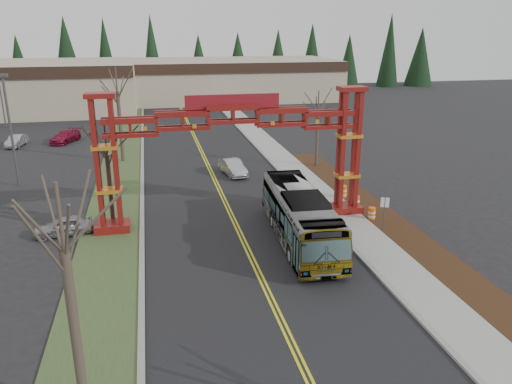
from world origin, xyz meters
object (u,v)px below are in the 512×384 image
object	(u,v)px
retail_building_east	(230,79)
parked_car_mid_a	(65,137)
bare_tree_median_near	(65,252)
bare_tree_right_far	(318,112)
bare_tree_median_mid	(107,156)
gateway_arch	(233,135)
parked_car_far_a	(16,141)
street_sign	(384,207)
barrel_mid	(356,203)
barrel_south	(372,214)
parked_car_near_a	(63,226)
light_pole_near	(10,123)
bare_tree_median_far	(117,92)
silver_sedan	(233,167)
transit_bus	(300,216)
barrel_north	(343,192)
light_pole_far	(0,90)

from	to	relation	value
retail_building_east	parked_car_mid_a	bearing A→B (deg)	-126.49
bare_tree_median_near	bare_tree_right_far	size ratio (longest dim) A/B	1.16
parked_car_mid_a	bare_tree_median_mid	bearing A→B (deg)	-52.11
bare_tree_right_far	gateway_arch	bearing A→B (deg)	-129.14
parked_car_far_a	street_sign	bearing A→B (deg)	-39.21
bare_tree_right_far	barrel_mid	distance (m)	12.62
barrel_south	gateway_arch	bearing A→B (deg)	169.12
parked_car_near_a	barrel_south	size ratio (longest dim) A/B	3.89
gateway_arch	light_pole_near	distance (m)	20.12
parked_car_far_a	bare_tree_median_far	size ratio (longest dim) A/B	0.42
silver_sedan	parked_car_mid_a	world-z (taller)	silver_sedan
bare_tree_median_far	light_pole_near	distance (m)	10.52
bare_tree_right_far	barrel_south	bearing A→B (deg)	-93.16
silver_sedan	parked_car_mid_a	distance (m)	23.90
bare_tree_median_mid	barrel_south	size ratio (longest dim) A/B	7.29
transit_bus	bare_tree_median_far	bearing A→B (deg)	120.43
gateway_arch	parked_car_near_a	xyz separation A→B (m)	(-11.00, 0.00, -5.36)
barrel_mid	barrel_north	bearing A→B (deg)	91.97
gateway_arch	transit_bus	world-z (taller)	gateway_arch
barrel_north	transit_bus	bearing A→B (deg)	-128.91
gateway_arch	bare_tree_median_mid	distance (m)	8.14
street_sign	barrel_south	xyz separation A→B (m)	(0.16, 2.05, -1.22)
transit_bus	light_pole_far	size ratio (longest dim) A/B	1.37
bare_tree_median_mid	parked_car_near_a	bearing A→B (deg)	-162.24
bare_tree_median_near	barrel_south	world-z (taller)	bare_tree_median_near
retail_building_east	bare_tree_median_mid	distance (m)	63.61
retail_building_east	parked_car_near_a	world-z (taller)	retail_building_east
transit_bus	barrel_mid	xyz separation A→B (m)	(5.67, 4.60, -1.12)
silver_sedan	light_pole_near	distance (m)	18.64
bare_tree_median_far	bare_tree_right_far	distance (m)	19.03
street_sign	bare_tree_median_mid	bearing A→B (deg)	164.33
transit_bus	light_pole_far	distance (m)	51.49
bare_tree_median_far	barrel_mid	bearing A→B (deg)	-45.94
retail_building_east	parked_car_mid_a	xyz separation A→B (m)	(-24.79, -33.51, -2.85)
retail_building_east	transit_bus	xyz separation A→B (m)	(-6.59, -65.95, -1.89)
barrel_south	light_pole_near	bearing A→B (deg)	151.82
light_pole_near	barrel_mid	size ratio (longest dim) A/B	9.26
transit_bus	silver_sedan	size ratio (longest dim) A/B	2.78
bare_tree_median_far	barrel_mid	xyz separation A→B (m)	(17.08, -17.65, -6.25)
street_sign	barrel_mid	xyz separation A→B (m)	(0.01, 4.43, -1.20)
transit_bus	bare_tree_median_mid	bearing A→B (deg)	159.78
bare_tree_median_mid	bare_tree_median_near	bearing A→B (deg)	-90.00
silver_sedan	light_pole_far	xyz separation A→B (m)	(-25.65, 28.32, 4.21)
retail_building_east	parked_car_mid_a	world-z (taller)	retail_building_east
parked_car_near_a	light_pole_far	xyz separation A→B (m)	(-12.83, 39.57, 4.28)
parked_car_near_a	barrel_mid	world-z (taller)	parked_car_near_a
gateway_arch	barrel_north	xyz separation A→B (m)	(9.00, 2.93, -5.45)
parked_car_near_a	light_pole_far	bearing A→B (deg)	-168.31
parked_car_far_a	light_pole_near	bearing A→B (deg)	-69.00
parked_car_mid_a	bare_tree_median_near	world-z (taller)	bare_tree_median_near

